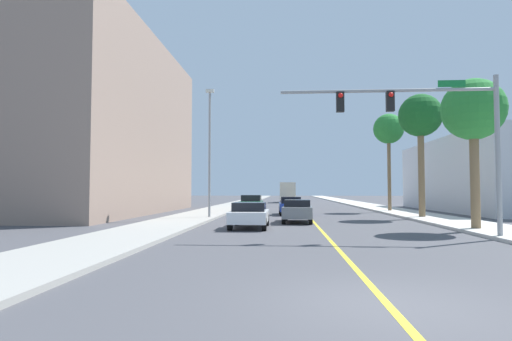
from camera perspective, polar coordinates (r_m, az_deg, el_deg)
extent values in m
plane|color=#47474C|center=(49.42, 6.10, -5.00)|extent=(192.00, 192.00, 0.00)
cube|color=#9E9B93|center=(49.82, -3.49, -4.90)|extent=(3.66, 168.00, 0.15)
cube|color=beige|center=(50.40, 15.58, -4.78)|extent=(3.66, 168.00, 0.15)
cube|color=yellow|center=(49.42, 6.10, -4.99)|extent=(0.16, 144.00, 0.01)
cube|color=gray|center=(39.54, -24.74, 5.44)|extent=(16.43, 24.65, 14.83)
cylinder|color=gray|center=(19.36, 30.46, 1.91)|extent=(0.20, 0.20, 6.53)
cylinder|color=gray|center=(18.26, 17.58, 10.48)|extent=(8.79, 0.14, 0.14)
cube|color=black|center=(18.19, 18.06, 9.08)|extent=(0.32, 0.24, 0.84)
sphere|color=red|center=(18.11, 18.15, 9.94)|extent=(0.20, 0.20, 0.20)
cube|color=black|center=(17.81, 11.56, 9.25)|extent=(0.32, 0.24, 0.84)
sphere|color=red|center=(17.73, 11.61, 10.14)|extent=(0.20, 0.20, 0.20)
cube|color=#147233|center=(19.09, 25.42, 10.80)|extent=(1.10, 0.04, 0.28)
cylinder|color=gray|center=(28.57, -6.43, 2.22)|extent=(0.16, 0.16, 8.56)
cube|color=beige|center=(29.28, -6.39, 10.89)|extent=(0.56, 0.28, 0.20)
cylinder|color=brown|center=(22.57, 27.97, 0.27)|extent=(0.43, 0.43, 5.76)
sphere|color=#287F33|center=(22.88, 27.81, 7.49)|extent=(2.99, 2.99, 2.99)
cone|color=#287F33|center=(23.20, 29.89, 6.90)|extent=(0.48, 1.42, 1.33)
cone|color=#287F33|center=(23.73, 27.58, 6.64)|extent=(1.51, 0.85, 1.26)
cone|color=#287F33|center=(23.08, 25.65, 6.86)|extent=(1.11, 1.33, 1.27)
cone|color=#287F33|center=(22.07, 26.72, 7.31)|extent=(1.26, 1.54, 1.55)
cone|color=#287F33|center=(22.26, 29.52, 7.29)|extent=(1.17, 0.77, 1.47)
cylinder|color=brown|center=(30.79, 21.88, 0.63)|extent=(0.43, 0.43, 7.04)
sphere|color=#195B23|center=(31.18, 21.76, 7.10)|extent=(2.96, 2.96, 2.96)
cone|color=#195B23|center=(31.51, 23.26, 6.66)|extent=(0.56, 1.50, 1.13)
cone|color=#195B23|center=(31.94, 21.08, 6.49)|extent=(1.65, 0.65, 1.47)
cone|color=#195B23|center=(30.95, 20.16, 6.77)|extent=(0.53, 1.57, 1.56)
cone|color=#195B23|center=(30.29, 22.13, 7.01)|extent=(1.56, 0.59, 1.22)
cylinder|color=brown|center=(39.10, 17.93, 0.15)|extent=(0.31, 0.31, 7.39)
sphere|color=#287F33|center=(39.45, 17.85, 5.52)|extent=(2.71, 2.71, 2.71)
cone|color=#287F33|center=(39.54, 19.03, 5.23)|extent=(0.56, 1.51, 1.19)
cone|color=#287F33|center=(40.21, 18.15, 5.08)|extent=(1.57, 1.18, 1.29)
cone|color=#287F33|center=(40.07, 17.14, 5.10)|extent=(1.33, 0.92, 1.10)
cone|color=#287F33|center=(39.33, 16.68, 5.23)|extent=(0.56, 1.29, 1.12)
cone|color=#287F33|center=(38.65, 17.51, 5.38)|extent=(1.28, 0.96, 1.53)
cone|color=#287F33|center=(38.85, 18.69, 5.36)|extent=(1.05, 0.80, 1.35)
cube|color=slate|center=(25.52, 5.75, -5.68)|extent=(1.92, 4.26, 0.67)
cube|color=black|center=(25.26, 5.73, -4.50)|extent=(1.61, 2.00, 0.40)
cylinder|color=black|center=(27.10, 4.15, -6.22)|extent=(0.25, 0.65, 0.64)
cylinder|color=black|center=(27.08, 7.44, -6.21)|extent=(0.25, 0.65, 0.64)
cylinder|color=black|center=(24.02, 3.85, -6.67)|extent=(0.25, 0.65, 0.64)
cylinder|color=black|center=(24.00, 7.56, -6.66)|extent=(0.25, 0.65, 0.64)
cube|color=#1E389E|center=(33.24, 4.77, -5.04)|extent=(1.89, 4.19, 0.61)
cube|color=black|center=(33.00, 4.78, -4.08)|extent=(1.60, 1.97, 0.51)
cylinder|color=black|center=(34.74, 3.37, -5.45)|extent=(0.24, 0.65, 0.64)
cylinder|color=black|center=(34.81, 5.93, -5.44)|extent=(0.24, 0.65, 0.64)
cylinder|color=black|center=(31.71, 3.49, -5.71)|extent=(0.24, 0.65, 0.64)
cylinder|color=black|center=(31.79, 6.30, -5.69)|extent=(0.24, 0.65, 0.64)
cube|color=white|center=(21.62, -0.90, -6.35)|extent=(1.89, 3.93, 0.58)
cube|color=black|center=(21.52, -0.91, -5.01)|extent=(1.66, 1.85, 0.44)
cylinder|color=black|center=(23.13, -2.68, -6.83)|extent=(0.22, 0.64, 0.64)
cylinder|color=black|center=(22.99, 1.52, -6.86)|extent=(0.22, 0.64, 0.64)
cylinder|color=black|center=(20.34, -3.63, -7.39)|extent=(0.22, 0.64, 0.64)
cylinder|color=black|center=(20.18, 1.14, -7.44)|extent=(0.22, 0.64, 0.64)
cube|color=#196638|center=(36.25, -0.66, -4.79)|extent=(1.90, 4.01, 0.70)
cube|color=black|center=(36.33, -0.65, -3.82)|extent=(1.66, 1.84, 0.52)
cylinder|color=black|center=(34.76, 0.51, -5.45)|extent=(0.22, 0.64, 0.64)
cylinder|color=black|center=(34.91, -2.25, -5.44)|extent=(0.22, 0.64, 0.64)
cylinder|color=black|center=(37.65, 0.81, -5.24)|extent=(0.22, 0.64, 0.64)
cylinder|color=black|center=(37.79, -1.75, -5.23)|extent=(0.22, 0.64, 0.64)
cube|color=#194799|center=(68.60, 4.43, -3.32)|extent=(2.42, 2.01, 1.60)
cube|color=beige|center=(65.05, 4.42, -2.86)|extent=(2.45, 5.12, 2.70)
cylinder|color=black|center=(68.62, 3.56, -3.99)|extent=(0.29, 0.90, 0.90)
cylinder|color=black|center=(68.61, 5.31, -3.98)|extent=(0.29, 0.90, 0.90)
cylinder|color=black|center=(63.81, 3.48, -4.08)|extent=(0.29, 0.90, 0.90)
cylinder|color=black|center=(63.80, 5.37, -4.08)|extent=(0.29, 0.90, 0.90)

